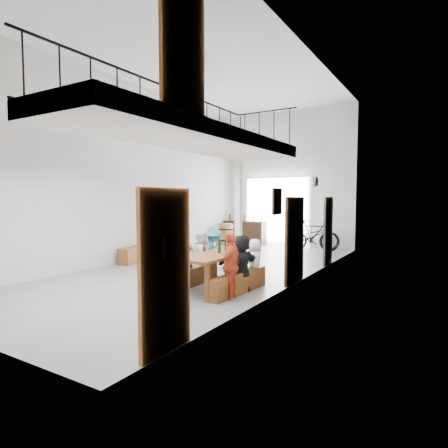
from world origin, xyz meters
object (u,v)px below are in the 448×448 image
Objects in this scene: bench_inner at (192,276)px; host_standing at (170,262)px; tasting_table at (218,257)px; serving_counter at (245,232)px; oak_barrel at (226,234)px; bicycle_near at (312,236)px; side_bench at (139,253)px.

host_standing reaches higher than bench_inner.
tasting_table is 1.33× the size of host_standing.
bench_inner is at bearing -70.02° from serving_counter.
serving_counter is (-3.26, 7.39, -0.22)m from tasting_table.
tasting_table reaches higher than bench_inner.
serving_counter reaches higher than tasting_table.
oak_barrel is 9.18m from host_standing.
oak_barrel is at bearing 113.57° from bench_inner.
bicycle_near reaches higher than serving_counter.
bench_inner is 1.96× the size of oak_barrel.
tasting_table is 0.87m from bench_inner.
tasting_table is 7.21m from bicycle_near.
bench_inner is 0.95× the size of serving_counter.
serving_counter is (0.75, 5.62, 0.25)m from side_bench.
tasting_table is 2.52× the size of oak_barrel.
side_bench is at bearing 126.89° from bicycle_near.
side_bench is 4.81m from oak_barrel.
host_standing is at bearing -68.80° from serving_counter.
side_bench is 0.93× the size of serving_counter.
side_bench is 5.68m from serving_counter.
host_standing reaches higher than oak_barrel.
oak_barrel is 0.53× the size of host_standing.
host_standing is 8.98m from bicycle_near.
oak_barrel is at bearing 82.04° from bicycle_near.
tasting_table reaches higher than side_bench.
host_standing is at bearing 164.00° from bicycle_near.
side_bench reaches higher than bench_inner.
bench_inner is 1.04× the size of host_standing.
oak_barrel is 0.46× the size of bicycle_near.
tasting_table is at bearing -65.29° from serving_counter.
side_bench is at bearing 150.88° from bench_inner.
side_bench is at bearing 157.31° from tasting_table.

